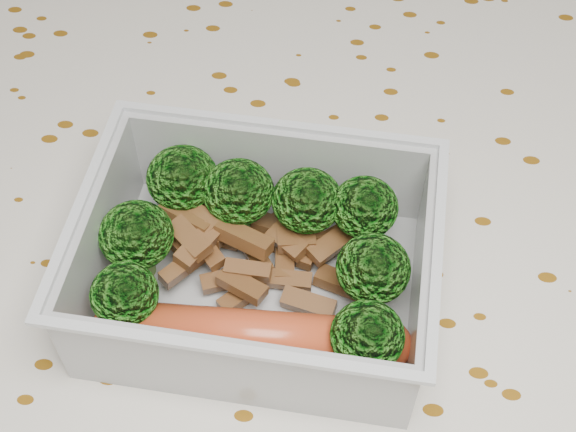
{
  "coord_description": "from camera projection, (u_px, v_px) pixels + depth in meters",
  "views": [
    {
      "loc": [
        0.03,
        -0.24,
        1.1
      ],
      "look_at": [
        0.0,
        0.01,
        0.78
      ],
      "focal_mm": 50.0,
      "sensor_mm": 36.0,
      "label": 1
    }
  ],
  "objects": [
    {
      "name": "lunch_container",
      "position": [
        258.0,
        271.0,
        0.39
      ],
      "size": [
        0.18,
        0.14,
        0.06
      ],
      "color": "silver",
      "rests_on": "tablecloth"
    },
    {
      "name": "broccoli_florets",
      "position": [
        259.0,
        234.0,
        0.39
      ],
      "size": [
        0.15,
        0.12,
        0.05
      ],
      "color": "#608C3F",
      "rests_on": "lunch_container"
    },
    {
      "name": "tablecloth",
      "position": [
        281.0,
        290.0,
        0.45
      ],
      "size": [
        1.46,
        0.96,
        0.19
      ],
      "color": "silver",
      "rests_on": "dining_table"
    },
    {
      "name": "dining_table",
      "position": [
        282.0,
        334.0,
        0.49
      ],
      "size": [
        1.4,
        0.9,
        0.75
      ],
      "color": "brown",
      "rests_on": "ground"
    },
    {
      "name": "sausage",
      "position": [
        251.0,
        335.0,
        0.37
      ],
      "size": [
        0.15,
        0.03,
        0.02
      ],
      "color": "#C84622",
      "rests_on": "lunch_container"
    },
    {
      "name": "meat_pile",
      "position": [
        251.0,
        247.0,
        0.4
      ],
      "size": [
        0.11,
        0.07,
        0.03
      ],
      "color": "brown",
      "rests_on": "lunch_container"
    }
  ]
}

